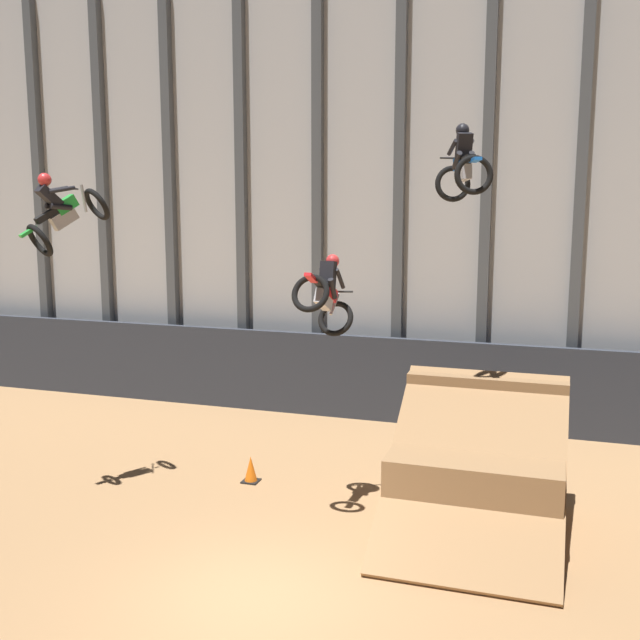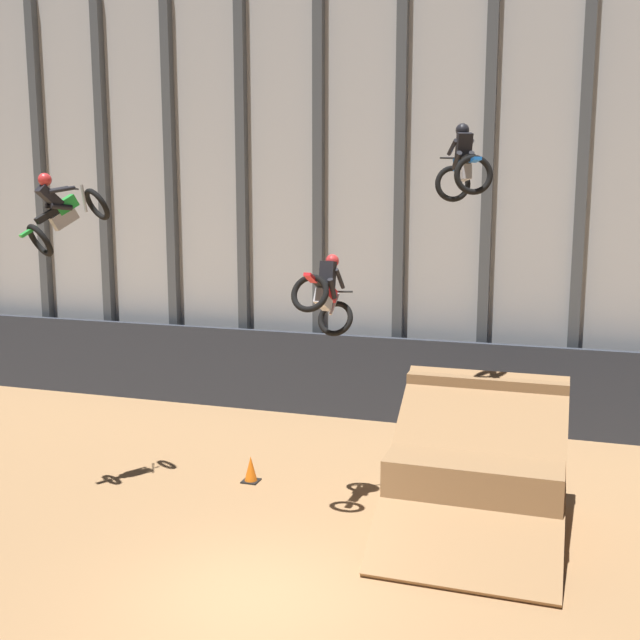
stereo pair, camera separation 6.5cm
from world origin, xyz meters
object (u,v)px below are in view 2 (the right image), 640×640
at_px(traffic_cone_near_ramp, 251,469).
at_px(rider_bike_left_air, 63,212).
at_px(dirt_ramp, 478,473).
at_px(rider_bike_center_air, 325,295).
at_px(rider_bike_right_air, 463,167).

bearing_deg(traffic_cone_near_ramp, rider_bike_left_air, -152.00).
relative_size(dirt_ramp, rider_bike_left_air, 2.31).
xyz_separation_m(rider_bike_left_air, rider_bike_center_air, (5.25, 0.70, -1.53)).
bearing_deg(dirt_ramp, rider_bike_right_air, 124.04).
height_order(rider_bike_center_air, traffic_cone_near_ramp, rider_bike_center_air).
relative_size(rider_bike_left_air, rider_bike_center_air, 1.05).
bearing_deg(rider_bike_center_air, traffic_cone_near_ramp, 158.45).
height_order(rider_bike_left_air, rider_bike_center_air, rider_bike_left_air).
height_order(dirt_ramp, traffic_cone_near_ramp, dirt_ramp).
bearing_deg(rider_bike_left_air, rider_bike_center_air, 37.98).
bearing_deg(dirt_ramp, traffic_cone_near_ramp, 174.22).
bearing_deg(rider_bike_right_air, traffic_cone_near_ramp, 161.31).
xyz_separation_m(dirt_ramp, rider_bike_left_air, (-8.17, -1.22, 4.91)).
bearing_deg(rider_bike_center_air, rider_bike_right_air, 35.45).
relative_size(dirt_ramp, rider_bike_right_air, 2.36).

